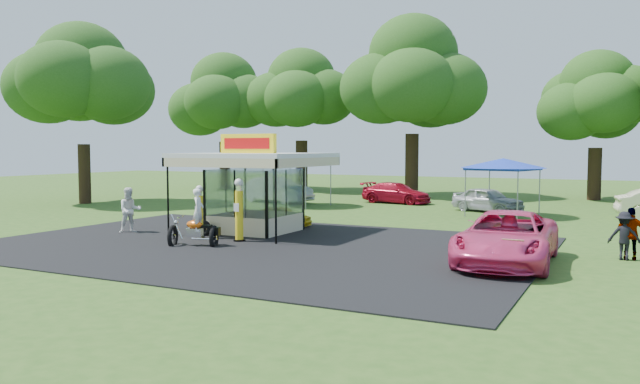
# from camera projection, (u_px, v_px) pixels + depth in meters

# --- Properties ---
(ground) EXTENTS (120.00, 120.00, 0.00)m
(ground) POSITION_uv_depth(u_px,v_px,m) (225.00, 254.00, 21.18)
(ground) COLOR #2C5119
(ground) RESTS_ON ground
(asphalt_apron) EXTENTS (20.00, 14.00, 0.04)m
(asphalt_apron) POSITION_uv_depth(u_px,v_px,m) (257.00, 245.00, 22.96)
(asphalt_apron) COLOR black
(asphalt_apron) RESTS_ON ground
(gas_station_kiosk) EXTENTS (5.40, 5.40, 4.18)m
(gas_station_kiosk) POSITION_uv_depth(u_px,v_px,m) (255.00, 191.00, 26.40)
(gas_station_kiosk) COLOR white
(gas_station_kiosk) RESTS_ON ground
(gas_pump_left) EXTENTS (0.40, 0.40, 2.13)m
(gas_pump_left) POSITION_uv_depth(u_px,v_px,m) (200.00, 213.00, 24.52)
(gas_pump_left) COLOR black
(gas_pump_left) RESTS_ON ground
(gas_pump_right) EXTENTS (0.45, 0.45, 2.44)m
(gas_pump_right) POSITION_uv_depth(u_px,v_px,m) (239.00, 212.00, 23.73)
(gas_pump_right) COLOR black
(gas_pump_right) RESTS_ON ground
(motorcycle) EXTENTS (1.94, 1.42, 2.20)m
(motorcycle) POSITION_uv_depth(u_px,v_px,m) (197.00, 223.00, 22.67)
(motorcycle) COLOR black
(motorcycle) RESTS_ON ground
(spare_tires) EXTENTS (0.76, 0.47, 0.65)m
(spare_tires) POSITION_uv_depth(u_px,v_px,m) (204.00, 228.00, 25.41)
(spare_tires) COLOR black
(spare_tires) RESTS_ON ground
(a_frame_sign) EXTENTS (0.60, 0.54, 1.06)m
(a_frame_sign) POSITION_uv_depth(u_px,v_px,m) (514.00, 257.00, 17.47)
(a_frame_sign) COLOR #593819
(a_frame_sign) RESTS_ON ground
(kiosk_car) EXTENTS (2.82, 1.13, 0.96)m
(kiosk_car) POSITION_uv_depth(u_px,v_px,m) (281.00, 216.00, 28.45)
(kiosk_car) COLOR yellow
(kiosk_car) RESTS_ON ground
(pink_sedan) EXTENTS (2.97, 5.99, 1.63)m
(pink_sedan) POSITION_uv_depth(u_px,v_px,m) (507.00, 238.00, 19.19)
(pink_sedan) COLOR #E73F7A
(pink_sedan) RESTS_ON ground
(spectator_west) EXTENTS (1.16, 1.19, 1.93)m
(spectator_west) POSITION_uv_depth(u_px,v_px,m) (130.00, 210.00, 26.35)
(spectator_west) COLOR white
(spectator_west) RESTS_ON ground
(spectator_east_a) EXTENTS (1.05, 0.66, 1.56)m
(spectator_east_a) POSITION_uv_depth(u_px,v_px,m) (625.00, 236.00, 19.93)
(spectator_east_a) COLOR black
(spectator_east_a) RESTS_ON ground
(spectator_east_b) EXTENTS (1.00, 0.43, 1.70)m
(spectator_east_b) POSITION_uv_depth(u_px,v_px,m) (631.00, 234.00, 19.86)
(spectator_east_b) COLOR gray
(spectator_east_b) RESTS_ON ground
(bg_car_a) EXTENTS (5.34, 2.75, 1.68)m
(bg_car_a) POSITION_uv_depth(u_px,v_px,m) (277.00, 190.00, 41.17)
(bg_car_a) COLOR silver
(bg_car_a) RESTS_ON ground
(bg_car_b) EXTENTS (4.91, 2.64, 1.35)m
(bg_car_b) POSITION_uv_depth(u_px,v_px,m) (396.00, 193.00, 40.66)
(bg_car_b) COLOR #A70C21
(bg_car_b) RESTS_ON ground
(bg_car_c) EXTENTS (4.42, 3.12, 1.40)m
(bg_car_c) POSITION_uv_depth(u_px,v_px,m) (488.00, 200.00, 35.07)
(bg_car_c) COLOR #B0B2B5
(bg_car_c) RESTS_ON ground
(tent_west) EXTENTS (4.66, 4.66, 3.26)m
(tent_west) POSITION_uv_depth(u_px,v_px,m) (297.00, 159.00, 38.54)
(tent_west) COLOR gray
(tent_west) RESTS_ON ground
(tent_east) EXTENTS (4.38, 4.38, 3.06)m
(tent_east) POSITION_uv_depth(u_px,v_px,m) (503.00, 164.00, 32.70)
(tent_east) COLOR gray
(tent_east) RESTS_ON ground
(oak_far_a) EXTENTS (9.86, 9.86, 11.69)m
(oak_far_a) POSITION_uv_depth(u_px,v_px,m) (224.00, 104.00, 54.82)
(oak_far_a) COLOR black
(oak_far_a) RESTS_ON ground
(oak_far_b) EXTENTS (9.86, 9.86, 11.76)m
(oak_far_b) POSITION_uv_depth(u_px,v_px,m) (302.00, 102.00, 52.83)
(oak_far_b) COLOR black
(oak_far_b) RESTS_ON ground
(oak_far_c) EXTENTS (11.22, 11.22, 13.23)m
(oak_far_c) POSITION_uv_depth(u_px,v_px,m) (413.00, 84.00, 46.49)
(oak_far_c) COLOR black
(oak_far_c) RESTS_ON ground
(oak_far_d) EXTENTS (8.47, 8.47, 10.08)m
(oak_far_d) POSITION_uv_depth(u_px,v_px,m) (597.00, 107.00, 42.81)
(oak_far_d) COLOR black
(oak_far_d) RESTS_ON ground
(oak_near) EXTENTS (9.89, 9.89, 11.39)m
(oak_near) POSITION_uv_depth(u_px,v_px,m) (82.00, 93.00, 40.15)
(oak_near) COLOR black
(oak_near) RESTS_ON ground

